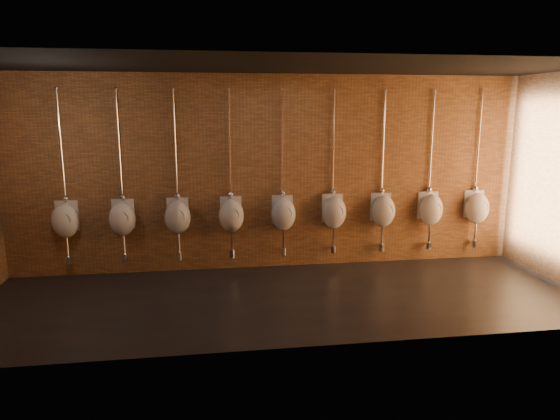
% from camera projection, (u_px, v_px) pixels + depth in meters
% --- Properties ---
extents(ground, '(8.50, 8.50, 0.00)m').
position_uv_depth(ground, '(287.00, 298.00, 7.10)').
color(ground, black).
rests_on(ground, ground).
extents(room_shell, '(8.54, 3.04, 3.22)m').
position_uv_depth(room_shell, '(287.00, 157.00, 6.70)').
color(room_shell, black).
rests_on(room_shell, ground).
extents(urinal_0, '(0.43, 0.38, 2.72)m').
position_uv_depth(urinal_0, '(65.00, 220.00, 7.76)').
color(urinal_0, silver).
rests_on(urinal_0, ground).
extents(urinal_1, '(0.43, 0.38, 2.72)m').
position_uv_depth(urinal_1, '(122.00, 218.00, 7.88)').
color(urinal_1, silver).
rests_on(urinal_1, ground).
extents(urinal_2, '(0.43, 0.38, 2.72)m').
position_uv_depth(urinal_2, '(178.00, 216.00, 8.00)').
color(urinal_2, silver).
rests_on(urinal_2, ground).
extents(urinal_3, '(0.43, 0.38, 2.72)m').
position_uv_depth(urinal_3, '(231.00, 215.00, 8.12)').
color(urinal_3, silver).
rests_on(urinal_3, ground).
extents(urinal_4, '(0.43, 0.38, 2.72)m').
position_uv_depth(urinal_4, '(283.00, 213.00, 8.24)').
color(urinal_4, silver).
rests_on(urinal_4, ground).
extents(urinal_5, '(0.43, 0.38, 2.72)m').
position_uv_depth(urinal_5, '(334.00, 212.00, 8.37)').
color(urinal_5, silver).
rests_on(urinal_5, ground).
extents(urinal_6, '(0.43, 0.38, 2.72)m').
position_uv_depth(urinal_6, '(383.00, 210.00, 8.49)').
color(urinal_6, silver).
rests_on(urinal_6, ground).
extents(urinal_7, '(0.43, 0.38, 2.72)m').
position_uv_depth(urinal_7, '(431.00, 209.00, 8.61)').
color(urinal_7, silver).
rests_on(urinal_7, ground).
extents(urinal_8, '(0.43, 0.38, 2.72)m').
position_uv_depth(urinal_8, '(477.00, 207.00, 8.73)').
color(urinal_8, silver).
rests_on(urinal_8, ground).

